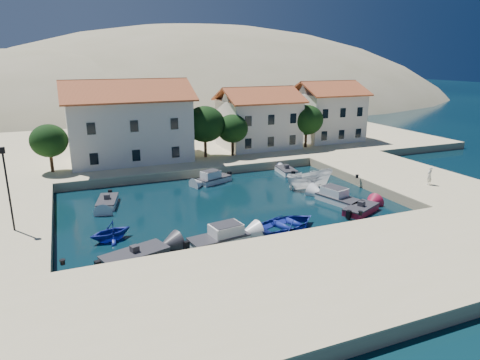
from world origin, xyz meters
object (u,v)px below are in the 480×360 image
object	(u,v)px
building_right	(327,110)
boat_east	(309,188)
building_mid	(258,117)
cabin_cruiser_east	(339,198)
building_left	(128,120)
lamppost	(7,181)
rowboat_south	(287,229)
cabin_cruiser_south	(219,238)
pedestrian	(429,176)

from	to	relation	value
building_right	boat_east	distance (m)	23.88
building_mid	cabin_cruiser_east	distance (m)	23.24
building_mid	boat_east	distance (m)	18.34
building_right	boat_east	bearing A→B (deg)	-127.46
building_left	boat_east	size ratio (longest dim) A/B	2.79
lamppost	rowboat_south	world-z (taller)	lamppost
building_mid	cabin_cruiser_south	world-z (taller)	building_mid
building_right	cabin_cruiser_south	bearing A→B (deg)	-134.71
rowboat_south	cabin_cruiser_east	size ratio (longest dim) A/B	1.13
boat_east	rowboat_south	bearing A→B (deg)	142.82
boat_east	pedestrian	bearing A→B (deg)	-119.70
cabin_cruiser_south	cabin_cruiser_east	size ratio (longest dim) A/B	0.96
cabin_cruiser_south	boat_east	world-z (taller)	cabin_cruiser_south
cabin_cruiser_south	pedestrian	xyz separation A→B (m)	(23.39, 3.16, 1.43)
lamppost	cabin_cruiser_south	world-z (taller)	lamppost
rowboat_south	pedestrian	size ratio (longest dim) A/B	3.01
building_left	cabin_cruiser_south	bearing A→B (deg)	-84.88
building_right	rowboat_south	bearing A→B (deg)	-128.40
building_right	cabin_cruiser_east	size ratio (longest dim) A/B	1.96
lamppost	cabin_cruiser_east	bearing A→B (deg)	-3.45
building_mid	lamppost	world-z (taller)	building_mid
cabin_cruiser_east	building_left	bearing A→B (deg)	20.85
building_left	cabin_cruiser_east	size ratio (longest dim) A/B	3.04
lamppost	boat_east	bearing A→B (deg)	7.38
rowboat_south	building_mid	bearing A→B (deg)	-32.64
cabin_cruiser_east	pedestrian	world-z (taller)	pedestrian
building_left	cabin_cruiser_east	distance (m)	27.42
building_mid	rowboat_south	size ratio (longest dim) A/B	1.92
pedestrian	rowboat_south	bearing A→B (deg)	-5.93
building_right	boat_east	xyz separation A→B (m)	(-14.14, -18.45, -5.47)
lamppost	rowboat_south	size ratio (longest dim) A/B	1.14
building_right	pedestrian	xyz separation A→B (m)	(-4.29, -24.80, -3.56)
building_right	building_left	bearing A→B (deg)	-176.19
rowboat_south	cabin_cruiser_east	xyz separation A→B (m)	(7.61, 3.72, 0.48)
cabin_cruiser_south	building_right	bearing A→B (deg)	36.61
cabin_cruiser_east	building_mid	bearing A→B (deg)	-20.72
building_mid	building_right	bearing A→B (deg)	4.76
cabin_cruiser_south	boat_east	bearing A→B (deg)	26.39
building_left	cabin_cruiser_south	size ratio (longest dim) A/B	3.15
building_left	building_mid	distance (m)	18.04
building_right	lamppost	xyz separation A→B (m)	(-41.50, -22.00, -0.72)
lamppost	cabin_cruiser_east	distance (m)	27.79
building_right	rowboat_south	world-z (taller)	building_right
cabin_cruiser_south	building_mid	bearing A→B (deg)	51.14
building_right	building_mid	bearing A→B (deg)	-175.24
cabin_cruiser_south	boat_east	distance (m)	16.55
lamppost	cabin_cruiser_south	xyz separation A→B (m)	(13.82, -5.96, -4.28)
building_mid	pedestrian	xyz separation A→B (m)	(7.71, -23.80, -3.31)
building_left	pedestrian	size ratio (longest dim) A/B	8.09
boat_east	building_left	bearing A→B (deg)	47.05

